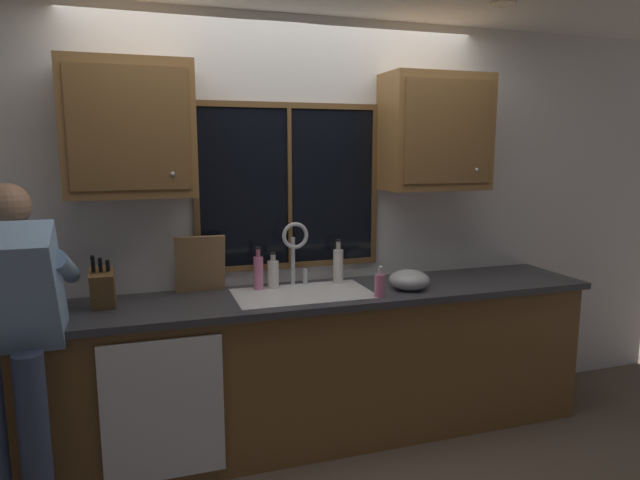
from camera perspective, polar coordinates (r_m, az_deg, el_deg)
name	(u,v)px	position (r m, az deg, el deg)	size (l,w,h in m)	color
back_wall	(284,226)	(3.52, -3.71, 1.49)	(5.99, 0.12, 2.55)	silver
ceiling_downlight_right	(503,3)	(3.42, 18.39, 22.23)	(0.14, 0.14, 0.01)	#FFEAB2
window_glass	(289,187)	(3.43, -3.20, 5.50)	(1.10, 0.02, 0.95)	black
window_frame_top	(289,105)	(3.42, -3.24, 13.74)	(1.17, 0.02, 0.04)	brown
window_frame_bottom	(290,265)	(3.49, -3.09, -2.61)	(1.17, 0.02, 0.04)	brown
window_frame_left	(196,189)	(3.32, -12.71, 5.15)	(0.04, 0.02, 0.95)	brown
window_frame_right	(374,185)	(3.61, 5.63, 5.66)	(0.04, 0.02, 0.95)	brown
window_mullion_center	(290,187)	(3.42, -3.15, 5.48)	(0.02, 0.02, 0.95)	brown
lower_cabinet_run	(300,371)	(3.41, -2.07, -13.34)	(3.59, 0.58, 0.88)	brown
countertop	(301,297)	(3.24, -2.02, -5.95)	(3.65, 0.62, 0.04)	#38383D
dishwasher_front	(164,411)	(3.01, -15.86, -16.62)	(0.60, 0.02, 0.74)	white
upper_cabinet_left	(130,129)	(3.15, -19.06, 10.76)	(0.67, 0.36, 0.72)	olive
upper_cabinet_right	(435,132)	(3.62, 11.82, 10.83)	(0.67, 0.36, 0.72)	olive
sink	(303,309)	(3.28, -1.78, -7.20)	(0.80, 0.46, 0.21)	silver
faucet	(296,246)	(3.37, -2.54, -0.60)	(0.18, 0.09, 0.40)	silver
person_standing	(9,326)	(2.85, -29.49, -7.77)	(0.53, 0.66, 1.61)	#384260
knife_block	(103,289)	(3.14, -21.55, -4.72)	(0.12, 0.18, 0.32)	brown
cutting_board	(200,264)	(3.31, -12.29, -2.45)	(0.29, 0.02, 0.35)	#997047
mixing_bowl	(409,280)	(3.38, 9.20, -4.10)	(0.25, 0.25, 0.12)	#B7B7BC
soap_dispenser	(380,285)	(3.18, 6.20, -4.63)	(0.06, 0.07, 0.18)	pink
bottle_green_glass	(273,274)	(3.35, -4.86, -3.49)	(0.07, 0.07, 0.22)	silver
bottle_tall_clear	(338,265)	(3.47, 1.89, -2.61)	(0.06, 0.06, 0.28)	silver
bottle_amber_small	(258,272)	(3.33, -6.39, -3.31)	(0.06, 0.06, 0.26)	pink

